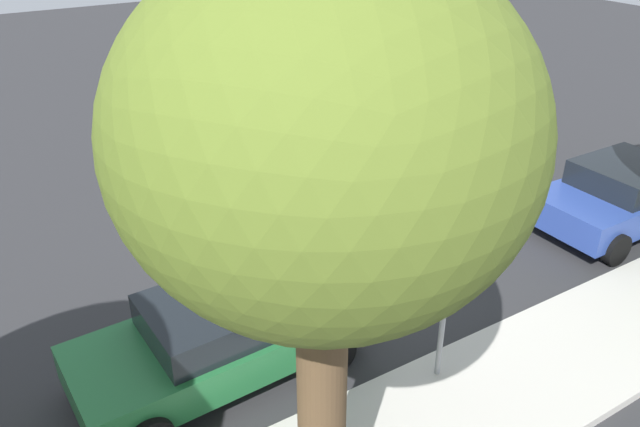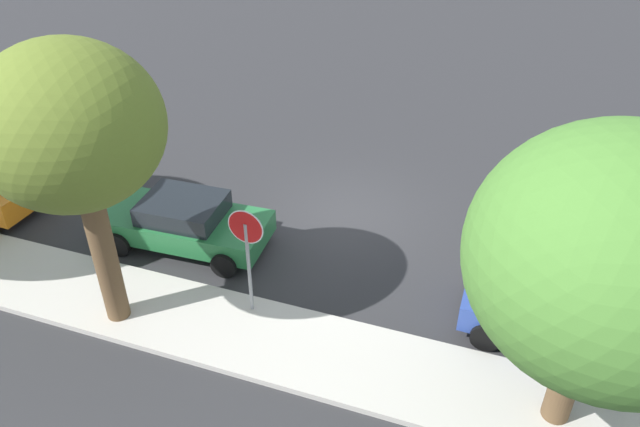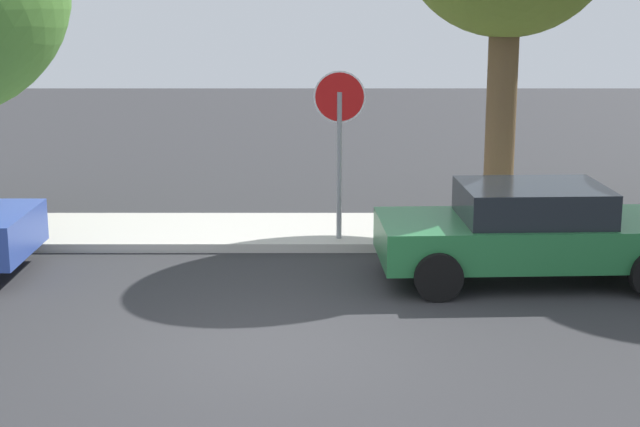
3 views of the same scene
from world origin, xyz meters
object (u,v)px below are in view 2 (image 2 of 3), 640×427
at_px(parked_car_blue, 559,307).
at_px(street_tree_far, 71,129).
at_px(parked_car_green, 185,221).
at_px(street_tree_mid_block, 615,260).
at_px(stop_sign, 247,245).

relative_size(parked_car_blue, street_tree_far, 0.61).
distance_m(parked_car_green, street_tree_mid_block, 10.02).
xyz_separation_m(stop_sign, parked_car_green, (2.61, -1.78, -1.20)).
distance_m(parked_car_blue, street_tree_mid_block, 4.02).
distance_m(parked_car_blue, street_tree_far, 10.18).
bearing_deg(street_tree_far, parked_car_green, -91.39).
height_order(parked_car_green, street_tree_mid_block, street_tree_mid_block).
distance_m(stop_sign, street_tree_mid_block, 6.87).
xyz_separation_m(street_tree_mid_block, street_tree_far, (9.18, 0.30, 0.74)).
relative_size(street_tree_mid_block, street_tree_far, 0.96).
height_order(parked_car_green, street_tree_far, street_tree_far).
bearing_deg(parked_car_blue, parked_car_green, -1.26).
xyz_separation_m(parked_car_blue, street_tree_mid_block, (-0.20, 2.46, 3.18)).
bearing_deg(street_tree_mid_block, street_tree_far, 1.85).
height_order(stop_sign, parked_car_blue, stop_sign).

